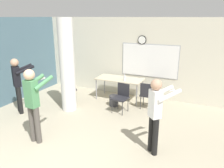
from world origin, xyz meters
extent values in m
cube|color=slate|center=(-3.50, 2.50, 1.40)|extent=(0.12, 7.00, 2.80)
cube|color=beige|center=(0.00, 5.06, 1.40)|extent=(8.00, 0.12, 2.80)
cylinder|color=black|center=(0.34, 4.99, 2.05)|extent=(0.30, 0.03, 0.30)
cylinder|color=white|center=(0.34, 4.97, 2.05)|extent=(0.26, 0.01, 0.25)
cube|color=#99999E|center=(0.63, 5.00, 1.35)|extent=(2.01, 0.01, 1.16)
cube|color=white|center=(0.63, 4.99, 1.35)|extent=(1.95, 0.02, 1.10)
cylinder|color=white|center=(-1.33, 2.94, 1.40)|extent=(0.45, 0.45, 2.80)
cube|color=beige|center=(-0.24, 4.41, 0.74)|extent=(1.61, 0.77, 0.03)
cylinder|color=gray|center=(-0.98, 4.08, 0.36)|extent=(0.04, 0.04, 0.73)
cylinder|color=gray|center=(0.51, 4.08, 0.36)|extent=(0.04, 0.04, 0.73)
cylinder|color=gray|center=(-0.98, 4.73, 0.36)|extent=(0.04, 0.04, 0.73)
cylinder|color=gray|center=(0.51, 4.73, 0.36)|extent=(0.04, 0.04, 0.73)
cylinder|color=silver|center=(0.02, 4.22, 0.84)|extent=(0.07, 0.07, 0.17)
cylinder|color=silver|center=(0.02, 4.22, 0.96)|extent=(0.03, 0.03, 0.07)
cylinder|color=#38383D|center=(-0.17, 3.78, 0.18)|extent=(0.30, 0.30, 0.35)
cube|color=#232328|center=(-1.72, 3.49, 0.45)|extent=(0.62, 0.62, 0.04)
cube|color=#232328|center=(-1.85, 3.33, 0.67)|extent=(0.32, 0.28, 0.40)
cylinder|color=#333333|center=(-1.46, 3.51, 0.21)|extent=(0.02, 0.02, 0.43)
cylinder|color=#333333|center=(-1.74, 3.74, 0.21)|extent=(0.02, 0.02, 0.43)
cylinder|color=#333333|center=(-1.69, 3.23, 0.21)|extent=(0.02, 0.02, 0.43)
cylinder|color=#333333|center=(-1.97, 3.47, 0.21)|extent=(0.02, 0.02, 0.43)
cube|color=#232328|center=(0.88, 4.06, 0.45)|extent=(0.45, 0.45, 0.04)
cube|color=#232328|center=(0.89, 3.85, 0.67)|extent=(0.40, 0.04, 0.40)
cylinder|color=#333333|center=(1.06, 4.24, 0.21)|extent=(0.02, 0.02, 0.43)
cylinder|color=#333333|center=(0.70, 4.23, 0.21)|extent=(0.02, 0.02, 0.43)
cylinder|color=#333333|center=(1.07, 3.88, 0.21)|extent=(0.02, 0.02, 0.43)
cylinder|color=#333333|center=(0.71, 3.87, 0.21)|extent=(0.02, 0.02, 0.43)
cube|color=#232328|center=(0.21, 3.39, 0.45)|extent=(0.49, 0.49, 0.04)
cube|color=#232328|center=(0.23, 3.60, 0.67)|extent=(0.40, 0.08, 0.40)
cylinder|color=#333333|center=(0.01, 3.24, 0.21)|extent=(0.02, 0.02, 0.43)
cylinder|color=#333333|center=(0.37, 3.19, 0.21)|extent=(0.02, 0.02, 0.43)
cylinder|color=#333333|center=(0.05, 3.59, 0.21)|extent=(0.02, 0.02, 0.43)
cylinder|color=#333333|center=(0.41, 3.55, 0.21)|extent=(0.02, 0.02, 0.43)
cylinder|color=black|center=(-2.47, 2.06, 0.42)|extent=(0.12, 0.12, 0.84)
cylinder|color=black|center=(-2.61, 2.15, 0.42)|extent=(0.12, 0.12, 0.84)
cube|color=black|center=(-2.54, 2.10, 1.14)|extent=(0.31, 0.29, 0.60)
sphere|color=tan|center=(-2.54, 2.10, 1.56)|extent=(0.23, 0.23, 0.23)
cylinder|color=black|center=(-2.30, 2.23, 1.34)|extent=(0.36, 0.50, 0.24)
cylinder|color=black|center=(-2.53, 2.38, 1.34)|extent=(0.36, 0.50, 0.24)
cylinder|color=black|center=(1.70, 1.71, 0.42)|extent=(0.12, 0.12, 0.83)
cylinder|color=black|center=(1.58, 1.83, 0.42)|extent=(0.12, 0.12, 0.83)
cube|color=white|center=(1.64, 1.77, 1.13)|extent=(0.31, 0.31, 0.59)
sphere|color=tan|center=(1.64, 1.77, 1.54)|extent=(0.23, 0.23, 0.23)
cylinder|color=white|center=(1.91, 1.84, 1.32)|extent=(0.43, 0.43, 0.24)
cylinder|color=white|center=(1.72, 2.03, 1.32)|extent=(0.43, 0.43, 0.24)
cube|color=white|center=(1.88, 2.20, 1.33)|extent=(0.12, 0.12, 0.04)
cylinder|color=#514C47|center=(-0.86, 1.05, 0.44)|extent=(0.13, 0.13, 0.88)
cylinder|color=#514C47|center=(-1.03, 1.06, 0.44)|extent=(0.13, 0.13, 0.88)
cube|color=#4C8C59|center=(-0.95, 1.05, 1.19)|extent=(0.27, 0.22, 0.62)
sphere|color=#D8AD8C|center=(-0.95, 1.05, 1.63)|extent=(0.24, 0.24, 0.24)
cylinder|color=#4C8C59|center=(-0.79, 1.29, 1.40)|extent=(0.13, 0.56, 0.25)
cylinder|color=#4C8C59|center=(-1.07, 1.31, 1.40)|extent=(0.13, 0.56, 0.25)
cube|color=white|center=(-1.05, 1.56, 1.40)|extent=(0.05, 0.13, 0.04)
camera|label=1|loc=(2.55, -2.31, 2.82)|focal=35.00mm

